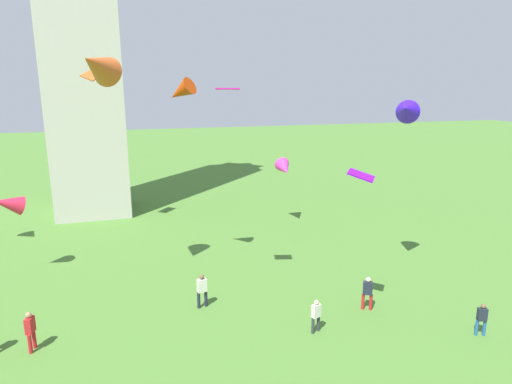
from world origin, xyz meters
TOP-DOWN VIEW (x-y plane):
  - person_0 at (-8.23, 16.42)m, footprint 0.38×0.55m
  - person_1 at (4.09, 14.14)m, footprint 0.48×0.37m
  - person_2 at (7.49, 15.31)m, footprint 0.53×0.45m
  - person_4 at (11.19, 11.64)m, footprint 0.46×0.36m
  - person_5 at (-0.51, 18.04)m, footprint 0.55×0.36m
  - kite_flying_0 at (1.06, 18.28)m, footprint 1.32×1.08m
  - kite_flying_1 at (-10.47, 24.95)m, footprint 2.20×1.85m
  - kite_flying_3 at (6.12, 14.30)m, footprint 1.42×1.31m
  - kite_flying_4 at (-5.57, 31.89)m, footprint 1.73×1.66m
  - kite_flying_5 at (-4.82, 20.56)m, footprint 2.47×2.89m
  - kite_flying_6 at (8.45, 29.82)m, footprint 1.35×2.02m
  - kite_flying_7 at (-0.59, 22.60)m, footprint 1.99×1.95m
  - kite_flying_8 at (10.79, 17.85)m, footprint 2.33×2.39m

SIDE VIEW (x-z plane):
  - person_4 at x=11.19m, z-range 0.10..1.67m
  - person_1 at x=4.09m, z-range 0.11..1.72m
  - person_2 at x=7.49m, z-range 0.12..1.89m
  - person_5 at x=-0.51m, z-range 0.12..1.93m
  - person_0 at x=-8.23m, z-range 0.12..1.94m
  - kite_flying_1 at x=-10.47m, z-range 3.78..5.41m
  - kite_flying_6 at x=8.45m, z-range 3.96..5.54m
  - kite_flying_3 at x=6.12m, z-range 7.05..7.55m
  - kite_flying_8 at x=10.79m, z-range 9.12..10.71m
  - kite_flying_7 at x=-0.59m, z-range 10.07..11.65m
  - kite_flying_0 at x=1.06m, z-range 10.98..11.08m
  - kite_flying_4 at x=-5.57m, z-range 11.49..12.44m
  - kite_flying_5 at x=-4.82m, z-range 11.11..13.13m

